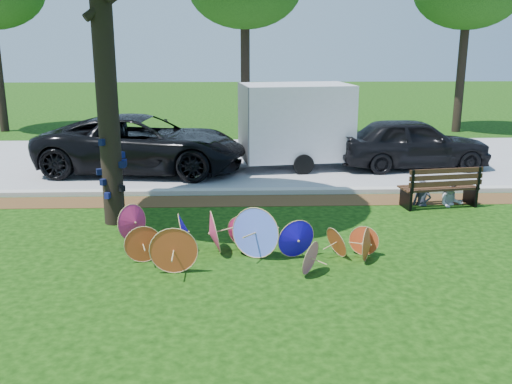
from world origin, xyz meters
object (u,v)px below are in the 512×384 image
Objects in this scene: black_van at (143,144)px; park_bench at (438,186)px; parasol_pile at (236,237)px; cargo_trailer at (296,121)px; dark_pickup at (413,143)px; person_right at (453,181)px; person_left at (423,182)px.

black_van is 3.28× the size of park_bench.
parasol_pile is at bearing -151.90° from black_van.
parasol_pile is at bearing -111.57° from cargo_trailer.
parasol_pile is at bearing -155.82° from park_bench.
park_bench is (2.95, -4.38, -0.94)m from cargo_trailer.
cargo_trailer reaches higher than dark_pickup.
black_van reaches higher than dark_pickup.
person_right is at bearing 31.50° from parasol_pile.
cargo_trailer is 5.50m from person_right.
person_right is (5.14, 3.15, 0.21)m from parasol_pile.
person_left is at bearing -66.77° from cargo_trailer.
cargo_trailer is at bearing 133.71° from person_right.
cargo_trailer reaches higher than park_bench.
park_bench is (7.54, -3.86, -0.36)m from black_van.
dark_pickup is 4.07m from person_right.
black_van is 5.20× the size of person_left.
dark_pickup is 2.46× the size of park_bench.
park_bench is at bearing -165.46° from person_right.
parasol_pile is 4.21× the size of person_right.
person_right is (-0.27, -4.05, -0.19)m from dark_pickup.
person_right is at bearing -0.60° from park_bench.
black_van is 4.66m from cargo_trailer.
person_left is at bearing -173.59° from person_right.
park_bench is (4.79, 3.10, 0.11)m from parasol_pile.
parasol_pile is at bearing -142.09° from person_right.
black_van is at bearing 111.60° from parasol_pile.
person_left is (4.44, 3.15, 0.21)m from parasol_pile.
dark_pickup is (5.41, 7.20, 0.40)m from parasol_pile.
park_bench is 0.37m from person_right.
person_right is at bearing 172.46° from dark_pickup.
park_bench is 1.58× the size of person_right.
black_van is (-2.76, 6.96, 0.47)m from parasol_pile.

